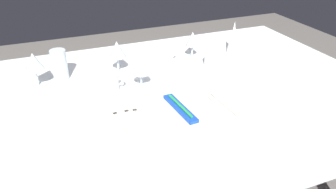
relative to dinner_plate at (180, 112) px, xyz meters
The scene contains 20 objects.
dining_table 0.26m from the dinner_plate, 80.50° to the left, with size 1.80×1.11×0.74m.
dinner_plate is the anchor object (origin of this frame).
toothbrush_package 0.02m from the dinner_plate, behind, with size 0.05×0.21×0.02m.
fork_outer 0.15m from the dinner_plate, behind, with size 0.03×0.22×0.00m.
fork_inner 0.19m from the dinner_plate, behind, with size 0.03×0.21×0.00m.
fork_salad 0.22m from the dinner_plate, behind, with size 0.03×0.22×0.00m.
dinner_knife 0.16m from the dinner_plate, ahead, with size 0.02×0.23×0.00m.
spoon_soup 0.19m from the dinner_plate, 10.91° to the left, with size 0.03×0.23×0.01m.
saucer_left 0.46m from the dinner_plate, 46.82° to the left, with size 0.14×0.14×0.01m, color white.
coffee_cup_left 0.46m from the dinner_plate, 46.66° to the left, with size 0.10×0.08×0.06m.
saucer_right 0.49m from the dinner_plate, 75.48° to the left, with size 0.14×0.14×0.01m, color white.
coffee_cup_right 0.49m from the dinner_plate, 75.30° to the left, with size 0.11×0.08×0.06m.
saucer_far 0.33m from the dinner_plate, 127.84° to the left, with size 0.12×0.12×0.01m, color white.
coffee_cup_far 0.33m from the dinner_plate, 127.62° to the left, with size 0.11×0.08×0.07m.
wine_glass_centre 0.65m from the dinner_plate, 137.98° to the left, with size 0.08×0.08×0.15m.
wine_glass_left 0.56m from the dinner_plate, 60.12° to the left, with size 0.06×0.06×0.13m.
wine_glass_right 0.47m from the dinner_plate, 105.19° to the left, with size 0.08×0.08×0.15m.
wine_glass_far 0.28m from the dinner_plate, 103.87° to the left, with size 0.08×0.08×0.14m.
drink_tumbler 0.60m from the dinner_plate, 128.86° to the left, with size 0.07×0.07×0.14m.
napkin_folded 0.68m from the dinner_plate, 42.40° to the left, with size 0.06×0.06×0.17m, color white.
Camera 1 is at (-0.47, -1.19, 1.40)m, focal length 35.65 mm.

